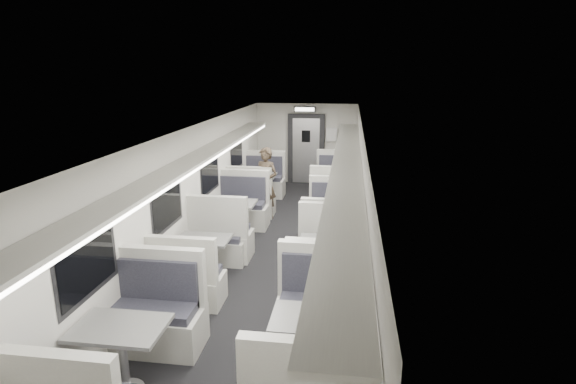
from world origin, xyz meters
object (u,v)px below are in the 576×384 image
(booth_left_d, at_px, (123,359))
(vestibule_door, at_px, (306,150))
(booth_right_a, at_px, (336,190))
(booth_right_d, at_px, (315,350))
(booth_left_a, at_px, (257,189))
(booth_right_b, at_px, (332,226))
(booth_left_b, at_px, (232,221))
(passenger, at_px, (266,183))
(booth_right_c, at_px, (327,262))
(exit_sign, at_px, (305,109))
(booth_left_c, at_px, (204,259))

(booth_left_d, distance_m, vestibule_door, 9.55)
(booth_right_a, bearing_deg, booth_right_d, -90.00)
(booth_left_a, distance_m, vestibule_door, 2.71)
(booth_left_a, xyz_separation_m, vestibule_door, (1.00, 2.44, 0.63))
(vestibule_door, bearing_deg, booth_right_d, -83.68)
(booth_right_b, relative_size, vestibule_door, 1.04)
(booth_left_b, distance_m, booth_right_d, 4.53)
(booth_right_b, relative_size, passenger, 1.31)
(booth_left_d, distance_m, booth_right_a, 7.50)
(booth_left_b, distance_m, booth_left_d, 4.51)
(booth_left_b, distance_m, booth_right_a, 3.38)
(booth_left_d, bearing_deg, passenger, 86.16)
(booth_left_d, height_order, passenger, passenger)
(booth_right_b, relative_size, booth_right_c, 1.01)
(booth_left_d, xyz_separation_m, booth_right_a, (2.00, 7.23, 0.01))
(booth_left_a, height_order, booth_right_d, booth_right_d)
(booth_left_d, xyz_separation_m, booth_right_d, (2.00, 0.44, 0.00))
(booth_left_d, bearing_deg, booth_left_b, 90.00)
(booth_left_a, bearing_deg, exit_sign, 62.86)
(booth_right_c, bearing_deg, vestibule_door, 98.56)
(booth_right_d, bearing_deg, booth_left_d, -167.57)
(booth_left_d, bearing_deg, booth_left_a, 90.00)
(booth_left_b, bearing_deg, booth_left_d, -90.00)
(booth_left_c, relative_size, exit_sign, 3.38)
(booth_right_c, bearing_deg, booth_left_c, -176.86)
(booth_right_a, relative_size, booth_right_b, 1.08)
(booth_left_d, relative_size, booth_right_a, 0.99)
(booth_right_c, xyz_separation_m, exit_sign, (-1.00, 6.15, 1.89))
(booth_left_d, relative_size, exit_sign, 3.75)
(booth_left_d, height_order, booth_right_a, booth_right_a)
(booth_right_c, bearing_deg, booth_left_b, 140.05)
(booth_left_d, height_order, booth_right_d, booth_right_d)
(passenger, xyz_separation_m, vestibule_door, (0.59, 3.43, 0.21))
(booth_right_b, xyz_separation_m, booth_right_c, (0.00, -1.72, -0.00))
(booth_left_c, bearing_deg, booth_left_d, -90.00)
(booth_left_b, relative_size, booth_right_c, 1.07)
(booth_left_d, relative_size, vestibule_door, 1.11)
(booth_left_b, height_order, booth_right_d, booth_right_d)
(booth_left_c, height_order, exit_sign, exit_sign)
(booth_left_b, relative_size, booth_left_c, 1.11)
(booth_right_d, bearing_deg, passenger, 105.86)
(booth_right_b, height_order, passenger, passenger)
(booth_right_a, bearing_deg, booth_left_a, -174.44)
(booth_left_c, bearing_deg, vestibule_door, 81.58)
(booth_left_b, distance_m, booth_right_b, 2.00)
(booth_left_a, relative_size, booth_right_b, 1.05)
(booth_left_a, distance_m, exit_sign, 2.88)
(vestibule_door, bearing_deg, passenger, -99.83)
(booth_right_c, xyz_separation_m, vestibule_door, (-1.00, 6.64, 0.65))
(booth_left_a, distance_m, booth_left_c, 4.31)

